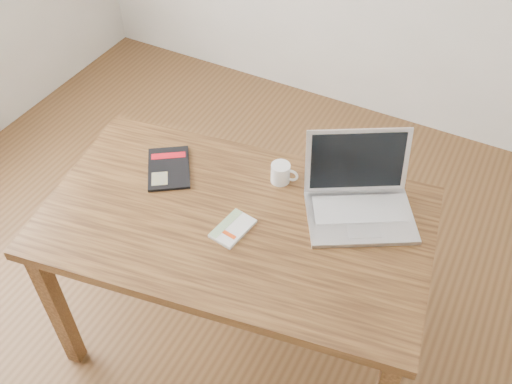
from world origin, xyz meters
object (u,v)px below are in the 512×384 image
at_px(black_guidebook, 169,168).
at_px(coffee_mug, 281,173).
at_px(laptop, 359,197).
at_px(desk, 236,235).
at_px(white_guidebook, 233,229).

distance_m(black_guidebook, coffee_mug, 0.43).
bearing_deg(laptop, coffee_mug, 150.56).
relative_size(desk, black_guidebook, 5.24).
xyz_separation_m(white_guidebook, laptop, (0.34, 0.30, 0.05)).
bearing_deg(black_guidebook, coffee_mug, -15.21).
xyz_separation_m(desk, laptop, (0.36, 0.25, 0.14)).
distance_m(desk, coffee_mug, 0.28).
relative_size(desk, laptop, 3.09).
xyz_separation_m(desk, white_guidebook, (0.02, -0.05, 0.10)).
distance_m(laptop, coffee_mug, 0.30).
bearing_deg(black_guidebook, white_guidebook, -57.18).
height_order(desk, black_guidebook, black_guidebook).
height_order(white_guidebook, coffee_mug, coffee_mug).
xyz_separation_m(desk, black_guidebook, (-0.35, 0.10, 0.10)).
bearing_deg(white_guidebook, coffee_mug, 90.88).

